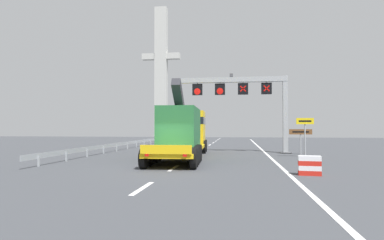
# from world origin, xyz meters

# --- Properties ---
(ground) EXTENTS (112.00, 112.00, 0.00)m
(ground) POSITION_xyz_m (0.00, 0.00, 0.00)
(ground) COLOR #424449
(lane_markings) EXTENTS (0.20, 55.49, 0.01)m
(lane_markings) POSITION_xyz_m (0.36, 20.45, 0.01)
(lane_markings) COLOR silver
(lane_markings) RESTS_ON ground
(edge_line_right) EXTENTS (0.20, 63.00, 0.01)m
(edge_line_right) POSITION_xyz_m (6.20, 12.00, 0.01)
(edge_line_right) COLOR silver
(edge_line_right) RESTS_ON ground
(overhead_lane_gantry) EXTENTS (9.89, 0.90, 6.97)m
(overhead_lane_gantry) POSITION_xyz_m (4.63, 11.43, 5.30)
(overhead_lane_gantry) COLOR #9EA0A5
(overhead_lane_gantry) RESTS_ON ground
(heavy_haul_truck_yellow) EXTENTS (3.58, 14.15, 5.30)m
(heavy_haul_truck_yellow) POSITION_xyz_m (-0.19, 6.89, 1.99)
(heavy_haul_truck_yellow) COLOR yellow
(heavy_haul_truck_yellow) RESTS_ON ground
(exit_sign_yellow) EXTENTS (1.25, 0.15, 2.91)m
(exit_sign_yellow) POSITION_xyz_m (8.75, 7.44, 2.13)
(exit_sign_yellow) COLOR #9EA0A5
(exit_sign_yellow) RESTS_ON ground
(tourist_info_sign_brown) EXTENTS (1.81, 0.15, 2.07)m
(tourist_info_sign_brown) POSITION_xyz_m (8.90, 9.95, 1.61)
(tourist_info_sign_brown) COLOR #9EA0A5
(tourist_info_sign_brown) RESTS_ON ground
(crash_barrier_striped) EXTENTS (1.05, 0.61, 0.90)m
(crash_barrier_striped) POSITION_xyz_m (7.11, -1.76, 0.45)
(crash_barrier_striped) COLOR red
(crash_barrier_striped) RESTS_ON ground
(guardrail_left) EXTENTS (0.13, 30.02, 0.76)m
(guardrail_left) POSITION_xyz_m (-7.37, 13.01, 0.56)
(guardrail_left) COLOR #999EA3
(guardrail_left) RESTS_ON ground
(bridge_pylon_distant) EXTENTS (9.00, 2.00, 30.61)m
(bridge_pylon_distant) POSITION_xyz_m (-14.02, 57.39, 15.69)
(bridge_pylon_distant) COLOR #B7B7B2
(bridge_pylon_distant) RESTS_ON ground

